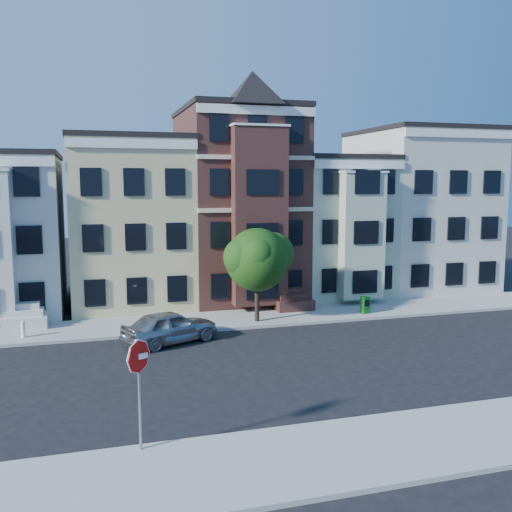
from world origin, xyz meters
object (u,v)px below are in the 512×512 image
object	(u,v)px
parked_car	(170,327)
fire_hydrant	(23,331)
street_tree	(257,264)
newspaper_box	(365,305)
stop_sign	(139,388)

from	to	relation	value
parked_car	fire_hydrant	distance (m)	7.20
street_tree	parked_car	bearing A→B (deg)	-154.35
newspaper_box	street_tree	bearing A→B (deg)	170.67
parked_car	stop_sign	bearing A→B (deg)	145.05
street_tree	fire_hydrant	distance (m)	12.09
street_tree	stop_sign	distance (m)	15.29
parked_car	stop_sign	size ratio (longest dim) A/B	1.30
street_tree	stop_sign	size ratio (longest dim) A/B	1.74
street_tree	fire_hydrant	bearing A→B (deg)	179.52
street_tree	stop_sign	bearing A→B (deg)	-118.98
parked_car	street_tree	bearing A→B (deg)	-87.10
newspaper_box	fire_hydrant	size ratio (longest dim) A/B	1.50
street_tree	fire_hydrant	size ratio (longest dim) A/B	9.62
stop_sign	parked_car	bearing A→B (deg)	53.79
newspaper_box	fire_hydrant	world-z (taller)	newspaper_box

